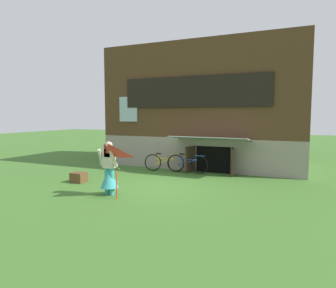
{
  "coord_description": "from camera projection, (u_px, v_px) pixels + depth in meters",
  "views": [
    {
      "loc": [
        4.34,
        -8.92,
        2.32
      ],
      "look_at": [
        -0.01,
        0.55,
        1.33
      ],
      "focal_mm": 33.11,
      "sensor_mm": 36.0,
      "label": 1
    }
  ],
  "objects": [
    {
      "name": "ground_plane",
      "position": [
        161.0,
        186.0,
        10.09
      ],
      "size": [
        60.0,
        60.0,
        0.0
      ],
      "primitive_type": "plane",
      "color": "#3D6B28"
    },
    {
      "name": "log_house",
      "position": [
        209.0,
        107.0,
        14.54
      ],
      "size": [
        8.71,
        5.52,
        5.35
      ],
      "color": "gray",
      "rests_on": "ground_plane"
    },
    {
      "name": "person",
      "position": [
        109.0,
        173.0,
        8.93
      ],
      "size": [
        0.61,
        0.52,
        1.55
      ],
      "rotation": [
        0.0,
        0.0,
        0.15
      ],
      "color": "teal",
      "rests_on": "ground_plane"
    },
    {
      "name": "kite",
      "position": [
        109.0,
        157.0,
        8.28
      ],
      "size": [
        0.74,
        0.79,
        1.44
      ],
      "color": "red",
      "rests_on": "ground_plane"
    },
    {
      "name": "bicycle_blue",
      "position": [
        187.0,
        164.0,
        12.32
      ],
      "size": [
        1.69,
        0.14,
        0.77
      ],
      "rotation": [
        0.0,
        0.0,
        0.05
      ],
      "color": "black",
      "rests_on": "ground_plane"
    },
    {
      "name": "bicycle_yellow",
      "position": [
        164.0,
        162.0,
        12.67
      ],
      "size": [
        1.61,
        0.45,
        0.75
      ],
      "rotation": [
        0.0,
        0.0,
        0.25
      ],
      "color": "black",
      "rests_on": "ground_plane"
    },
    {
      "name": "wooden_crate",
      "position": [
        79.0,
        177.0,
        10.62
      ],
      "size": [
        0.47,
        0.4,
        0.34
      ],
      "primitive_type": "cube",
      "color": "brown",
      "rests_on": "ground_plane"
    }
  ]
}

